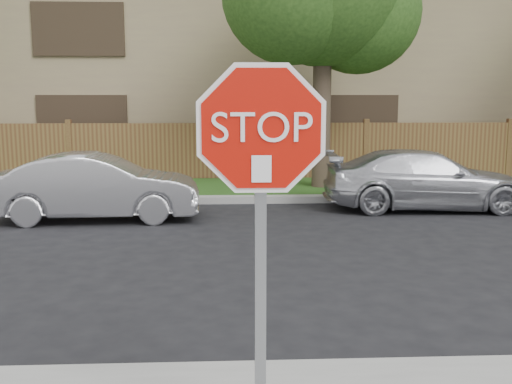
{
  "coord_description": "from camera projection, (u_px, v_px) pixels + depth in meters",
  "views": [
    {
      "loc": [
        0.21,
        -4.79,
        2.33
      ],
      "look_at": [
        0.4,
        -0.9,
        1.7
      ],
      "focal_mm": 42.0,
      "sensor_mm": 36.0,
      "label": 1
    }
  ],
  "objects": [
    {
      "name": "grass_strip",
      "position": [
        219.0,
        189.0,
        14.74
      ],
      "size": [
        70.0,
        3.0,
        0.12
      ],
      "primitive_type": "cube",
      "color": "#1E4714",
      "rests_on": "ground"
    },
    {
      "name": "fence",
      "position": [
        219.0,
        153.0,
        16.2
      ],
      "size": [
        70.0,
        0.12,
        1.6
      ],
      "primitive_type": "cube",
      "color": "brown",
      "rests_on": "ground"
    },
    {
      "name": "stop_sign",
      "position": [
        261.0,
        186.0,
        3.36
      ],
      "size": [
        1.01,
        0.13,
        2.55
      ],
      "color": "gray",
      "rests_on": "sidewalk_near"
    },
    {
      "name": "sedan_right",
      "position": [
        426.0,
        180.0,
        12.36
      ],
      "size": [
        4.29,
        1.91,
        1.22
      ],
      "primitive_type": "imported",
      "rotation": [
        0.0,
        0.0,
        1.52
      ],
      "color": "silver",
      "rests_on": "ground"
    },
    {
      "name": "ground",
      "position": [
        204.0,
        373.0,
        5.09
      ],
      "size": [
        90.0,
        90.0,
        0.0
      ],
      "primitive_type": "plane",
      "color": "black",
      "rests_on": "ground"
    },
    {
      "name": "far_curb",
      "position": [
        218.0,
        200.0,
        13.11
      ],
      "size": [
        70.0,
        0.3,
        0.15
      ],
      "primitive_type": "cube",
      "color": "gray",
      "rests_on": "ground"
    },
    {
      "name": "sedan_left",
      "position": [
        97.0,
        187.0,
        11.26
      ],
      "size": [
        3.87,
        1.5,
        1.26
      ],
      "primitive_type": "imported",
      "rotation": [
        0.0,
        0.0,
        1.61
      ],
      "color": "#B9B8BD",
      "rests_on": "ground"
    },
    {
      "name": "apartment_building",
      "position": [
        221.0,
        62.0,
        21.29
      ],
      "size": [
        35.2,
        9.2,
        7.2
      ],
      "color": "tan",
      "rests_on": "ground"
    }
  ]
}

